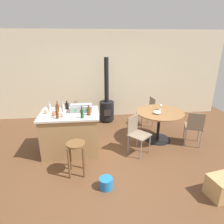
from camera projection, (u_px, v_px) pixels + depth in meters
The scene contains 25 objects.
ground_plane at pixel (105, 163), 4.00m from camera, with size 8.80×8.80×0.00m, color brown.
back_wall at pixel (98, 75), 6.11m from camera, with size 8.00×0.10×2.70m, color beige.
kitchen_island at pixel (71, 132), 4.28m from camera, with size 1.25×0.86×0.92m.
wooden_stool at pixel (76, 151), 3.52m from camera, with size 0.35×0.35×0.65m.
dining_table at pixel (159, 118), 4.74m from camera, with size 1.15×1.15×0.76m.
folding_chair_near at pixel (194, 126), 4.50m from camera, with size 0.52×0.52×0.87m.
folding_chair_far at pixel (148, 109), 5.61m from camera, with size 0.44×0.44×0.85m.
folding_chair_left at pixel (137, 132), 4.22m from camera, with size 0.56×0.56×0.85m.
wood_stove at pixel (107, 107), 5.93m from camera, with size 0.44×0.45×1.94m.
toolbox at pixel (81, 108), 4.20m from camera, with size 0.47×0.28×0.16m.
bottle_0 at pixel (67, 106), 4.35m from camera, with size 0.08×0.08×0.19m.
bottle_1 at pixel (57, 114), 3.81m from camera, with size 0.06×0.06×0.23m.
bottle_2 at pixel (89, 111), 3.99m from camera, with size 0.08×0.08×0.22m.
bottle_3 at pixel (49, 108), 4.21m from camera, with size 0.08×0.08×0.21m.
bottle_4 at pixel (63, 109), 4.00m from camera, with size 0.06×0.06×0.29m.
bottle_5 at pixel (58, 108), 4.15m from camera, with size 0.06×0.06×0.25m.
bottle_6 at pixel (82, 113), 3.82m from camera, with size 0.06×0.06×0.26m.
cup_0 at pixel (54, 114), 3.95m from camera, with size 0.11×0.07×0.09m.
cup_1 at pixel (57, 108), 4.34m from camera, with size 0.12×0.08×0.08m.
cup_2 at pixel (47, 112), 4.07m from camera, with size 0.12×0.08×0.09m.
cup_3 at pixel (63, 115), 3.88m from camera, with size 0.12×0.08×0.10m.
wine_glass at pixel (161, 106), 4.77m from camera, with size 0.07×0.07×0.14m.
serving_bowl at pixel (157, 112), 4.55m from camera, with size 0.18×0.18×0.07m, color white.
cardboard_box at pixel (222, 187), 3.08m from camera, with size 0.43×0.35×0.36m, color tan.
plastic_bucket at pixel (106, 183), 3.29m from camera, with size 0.23×0.23×0.19m, color blue.
Camera 1 is at (-0.22, -3.38, 2.38)m, focal length 30.94 mm.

